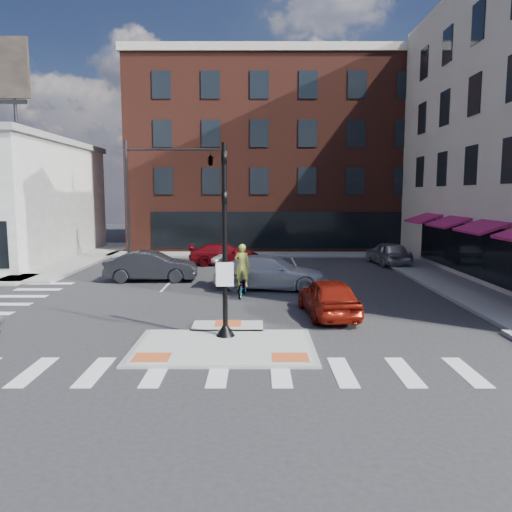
{
  "coord_description": "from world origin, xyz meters",
  "views": [
    {
      "loc": [
        0.97,
        -14.9,
        4.58
      ],
      "look_at": [
        0.96,
        5.61,
        2.0
      ],
      "focal_mm": 35.0,
      "sensor_mm": 36.0,
      "label": 1
    }
  ],
  "objects_px": {
    "bg_car_silver": "(388,253)",
    "cyclist": "(242,279)",
    "bg_car_dark": "(151,266)",
    "red_sedan": "(328,297)",
    "white_pickup": "(271,272)",
    "bg_car_red": "(225,254)"
  },
  "relations": [
    {
      "from": "bg_car_silver",
      "to": "bg_car_dark",
      "type": "bearing_deg",
      "value": 16.42
    },
    {
      "from": "white_pickup",
      "to": "bg_car_silver",
      "type": "xyz_separation_m",
      "value": [
        7.83,
        8.18,
        -0.04
      ]
    },
    {
      "from": "bg_car_silver",
      "to": "cyclist",
      "type": "bearing_deg",
      "value": 40.81
    },
    {
      "from": "red_sedan",
      "to": "bg_car_silver",
      "type": "height_order",
      "value": "bg_car_silver"
    },
    {
      "from": "bg_car_red",
      "to": "cyclist",
      "type": "height_order",
      "value": "cyclist"
    },
    {
      "from": "bg_car_red",
      "to": "cyclist",
      "type": "distance_m",
      "value": 10.16
    },
    {
      "from": "bg_car_dark",
      "to": "bg_car_silver",
      "type": "relative_size",
      "value": 1.07
    },
    {
      "from": "white_pickup",
      "to": "bg_car_red",
      "type": "xyz_separation_m",
      "value": [
        -2.73,
        8.22,
        -0.12
      ]
    },
    {
      "from": "red_sedan",
      "to": "cyclist",
      "type": "bearing_deg",
      "value": -52.7
    },
    {
      "from": "red_sedan",
      "to": "cyclist",
      "type": "relative_size",
      "value": 1.8
    },
    {
      "from": "white_pickup",
      "to": "bg_car_silver",
      "type": "relative_size",
      "value": 1.23
    },
    {
      "from": "bg_car_red",
      "to": "bg_car_silver",
      "type": "bearing_deg",
      "value": -97.89
    },
    {
      "from": "bg_car_silver",
      "to": "cyclist",
      "type": "distance_m",
      "value": 13.57
    },
    {
      "from": "cyclist",
      "to": "bg_car_silver",
      "type": "bearing_deg",
      "value": -124.73
    },
    {
      "from": "white_pickup",
      "to": "cyclist",
      "type": "xyz_separation_m",
      "value": [
        -1.32,
        -1.84,
        0.0
      ]
    },
    {
      "from": "red_sedan",
      "to": "bg_car_dark",
      "type": "relative_size",
      "value": 0.9
    },
    {
      "from": "white_pickup",
      "to": "red_sedan",
      "type": "bearing_deg",
      "value": -151.13
    },
    {
      "from": "red_sedan",
      "to": "cyclist",
      "type": "xyz_separation_m",
      "value": [
        -3.32,
        3.58,
        0.07
      ]
    },
    {
      "from": "bg_car_red",
      "to": "bg_car_dark",
      "type": "bearing_deg",
      "value": 142.47
    },
    {
      "from": "bg_car_silver",
      "to": "bg_car_red",
      "type": "relative_size",
      "value": 0.95
    },
    {
      "from": "bg_car_dark",
      "to": "bg_car_red",
      "type": "relative_size",
      "value": 1.02
    },
    {
      "from": "bg_car_red",
      "to": "white_pickup",
      "type": "bearing_deg",
      "value": -169.32
    }
  ]
}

